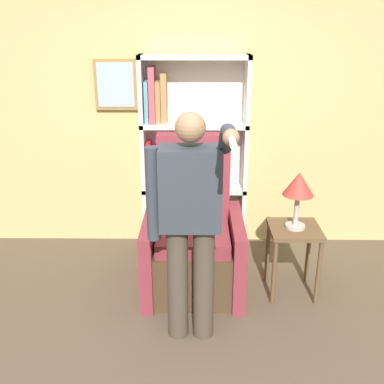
{
  "coord_description": "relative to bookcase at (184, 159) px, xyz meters",
  "views": [
    {
      "loc": [
        0.05,
        -2.31,
        2.17
      ],
      "look_at": [
        0.01,
        0.75,
        1.01
      ],
      "focal_mm": 42.0,
      "sensor_mm": 36.0,
      "label": 1
    }
  ],
  "objects": [
    {
      "name": "table_lamp",
      "position": [
        0.93,
        -0.85,
        0.03
      ],
      "size": [
        0.25,
        0.25,
        0.47
      ],
      "color": "#B7B2A8",
      "rests_on": "side_table"
    },
    {
      "name": "bookcase",
      "position": [
        0.0,
        0.0,
        0.0
      ],
      "size": [
        1.01,
        0.28,
        1.9
      ],
      "color": "silver",
      "rests_on": "ground_plane"
    },
    {
      "name": "armchair",
      "position": [
        0.1,
        -0.74,
        -0.53
      ],
      "size": [
        0.82,
        0.82,
        1.29
      ],
      "color": "#4C3823",
      "rests_on": "ground_plane"
    },
    {
      "name": "side_table",
      "position": [
        0.93,
        -0.85,
        -0.44
      ],
      "size": [
        0.41,
        0.41,
        0.6
      ],
      "color": "brown",
      "rests_on": "ground_plane"
    },
    {
      "name": "person_standing",
      "position": [
        0.08,
        -1.44,
        0.01
      ],
      "size": [
        0.56,
        0.78,
        1.66
      ],
      "color": "#473D33",
      "rests_on": "ground_plane"
    },
    {
      "name": "wall_back",
      "position": [
        0.07,
        0.16,
        0.47
      ],
      "size": [
        8.0,
        0.11,
        2.8
      ],
      "color": "tan",
      "rests_on": "ground_plane"
    },
    {
      "name": "ground_plane",
      "position": [
        0.08,
        -1.87,
        -0.93
      ],
      "size": [
        14.0,
        14.0,
        0.0
      ],
      "primitive_type": "plane",
      "color": "brown"
    }
  ]
}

